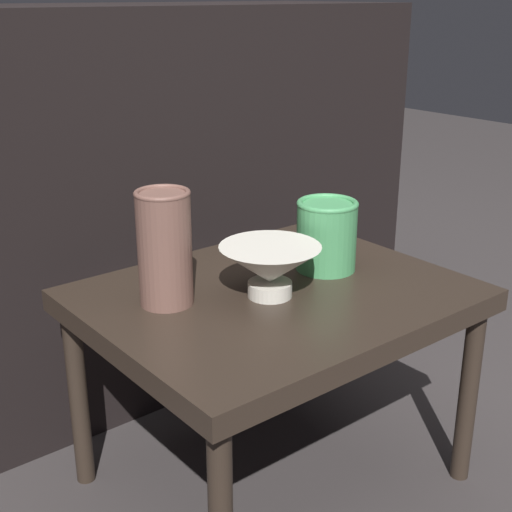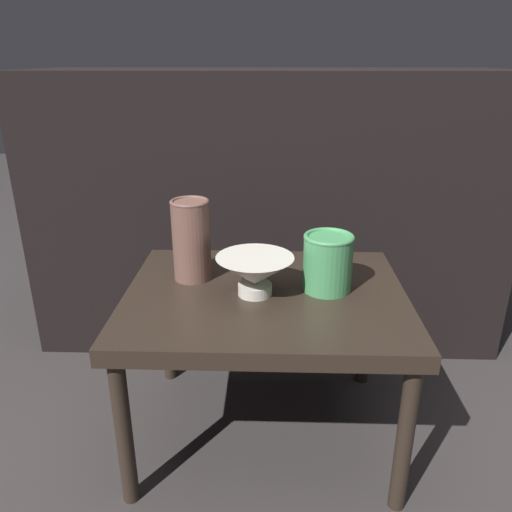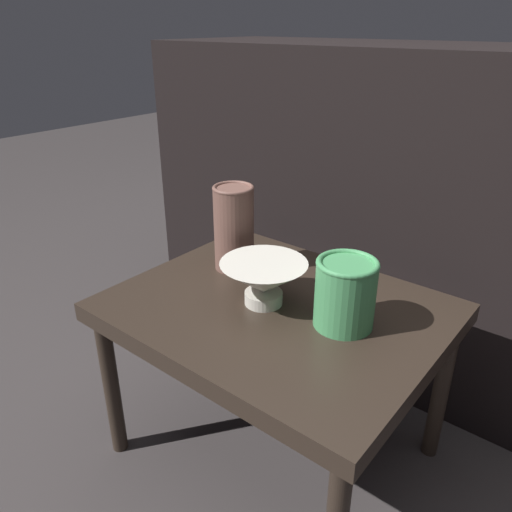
% 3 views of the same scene
% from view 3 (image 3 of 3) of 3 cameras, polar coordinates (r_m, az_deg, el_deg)
% --- Properties ---
extents(ground_plane, '(8.00, 8.00, 0.00)m').
position_cam_3_polar(ground_plane, '(1.30, 2.06, -21.14)').
color(ground_plane, '#383333').
extents(table, '(0.66, 0.53, 0.41)m').
position_cam_3_polar(table, '(1.07, 2.36, -7.56)').
color(table, '#2D231C').
rests_on(table, ground_plane).
extents(couch_backdrop, '(1.51, 0.50, 0.89)m').
position_cam_3_polar(couch_backdrop, '(1.51, 16.35, 5.06)').
color(couch_backdrop, black).
rests_on(couch_backdrop, ground_plane).
extents(bowl, '(0.18, 0.18, 0.09)m').
position_cam_3_polar(bowl, '(1.02, 0.88, -2.66)').
color(bowl, silver).
rests_on(bowl, table).
extents(vase_textured_left, '(0.09, 0.09, 0.20)m').
position_cam_3_polar(vase_textured_left, '(1.15, -2.54, 3.32)').
color(vase_textured_left, brown).
rests_on(vase_textured_left, table).
extents(vase_colorful_right, '(0.12, 0.12, 0.14)m').
position_cam_3_polar(vase_colorful_right, '(0.96, 10.17, -4.10)').
color(vase_colorful_right, '#47995B').
rests_on(vase_colorful_right, table).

